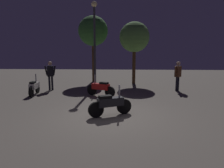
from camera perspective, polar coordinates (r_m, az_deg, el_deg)
name	(u,v)px	position (r m, az deg, el deg)	size (l,w,h in m)	color
ground_plane	(111,116)	(7.15, -0.35, -9.29)	(40.00, 40.00, 0.00)	#605951
motorcycle_black_foreground	(110,104)	(7.09, -0.49, -5.76)	(1.53, 0.83, 1.11)	black
motorcycle_white_parked_left	(34,87)	(11.33, -21.61, -0.81)	(0.43, 1.66, 1.11)	black
motorcycle_red_parked_right	(101,88)	(10.27, -3.28, -1.14)	(1.55, 0.79, 1.11)	black
person_rider_beside	(178,73)	(12.23, 18.57, 2.92)	(0.56, 0.51, 1.75)	black
person_bystander_far	(50,73)	(12.40, -17.44, 3.04)	(0.63, 0.38, 1.74)	black
streetlamp_near	(95,34)	(13.06, -5.09, 14.15)	(0.36, 0.36, 5.45)	#38383D
tree_left_bg	(134,37)	(14.59, 6.51, 13.26)	(2.15, 2.15, 4.45)	#4C331E
tree_center_bg	(93,31)	(15.70, -5.50, 14.94)	(2.28, 2.28, 5.05)	#4C331E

